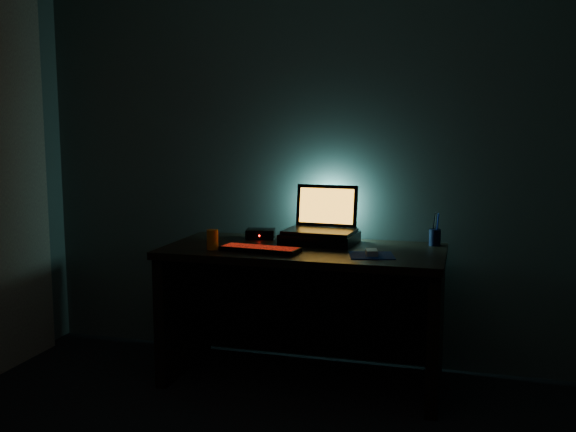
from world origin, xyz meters
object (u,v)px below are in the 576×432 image
(mouse, at_px, (372,252))
(juice_glass, at_px, (213,240))
(laptop, at_px, (323,221))
(router, at_px, (261,234))
(pen_cup, at_px, (435,237))
(keyboard, at_px, (260,249))

(mouse, relative_size, juice_glass, 0.87)
(laptop, relative_size, router, 2.14)
(mouse, bearing_deg, pen_cup, 38.68)
(laptop, height_order, mouse, laptop)
(pen_cup, relative_size, juice_glass, 0.85)
(mouse, distance_m, router, 0.78)
(juice_glass, bearing_deg, laptop, 36.51)
(juice_glass, bearing_deg, pen_cup, 20.96)
(pen_cup, xyz_separation_m, router, (-0.99, -0.04, -0.02))
(mouse, relative_size, pen_cup, 1.02)
(keyboard, bearing_deg, router, 114.01)
(keyboard, xyz_separation_m, pen_cup, (0.87, 0.42, 0.03))
(juice_glass, distance_m, router, 0.42)
(keyboard, distance_m, juice_glass, 0.26)
(pen_cup, distance_m, juice_glass, 1.21)
(laptop, xyz_separation_m, mouse, (0.33, -0.33, -0.10))
(juice_glass, bearing_deg, router, 70.56)
(laptop, bearing_deg, mouse, -40.56)
(keyboard, distance_m, mouse, 0.58)
(pen_cup, height_order, router, pen_cup)
(juice_glass, bearing_deg, mouse, 3.69)
(laptop, bearing_deg, router, -177.99)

